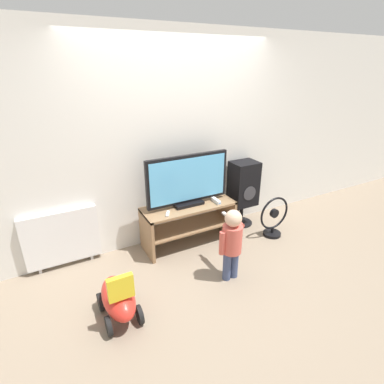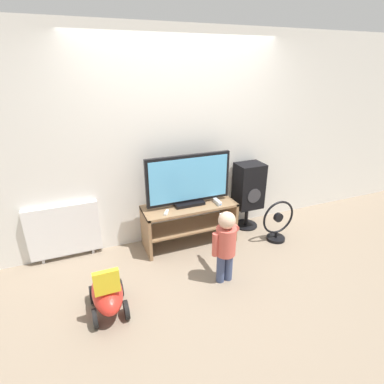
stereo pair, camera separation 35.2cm
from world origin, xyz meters
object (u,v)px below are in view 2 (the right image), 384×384
Objects in this scene: remote_primary at (166,213)px; floor_fan at (278,223)px; radiator at (64,230)px; child at (226,241)px; television at (189,181)px; speaker_tower at (249,187)px; game_console at (217,202)px; ride_on_toy at (107,292)px.

floor_fan is at bearing -10.19° from remote_primary.
radiator is (-1.16, 0.35, -0.18)m from remote_primary.
child is at bearing -155.88° from floor_fan.
child reaches higher than radiator.
television is 0.97m from speaker_tower.
floor_fan is (1.10, -0.40, -0.61)m from television.
floor_fan is (0.76, -0.28, -0.32)m from game_console.
child is 1.27m from speaker_tower.
ride_on_toy is at bearing -168.74° from floor_fan.
speaker_tower is at bearing 19.21° from game_console.
game_console is 0.62m from speaker_tower.
remote_primary is (-0.68, -0.02, -0.01)m from game_console.
television is 1.30× the size of child.
television is at bearing 160.96° from game_console.
speaker_tower is 1.17× the size of radiator.
game_console is at bearing 69.96° from child.
ride_on_toy is (-1.50, -0.73, -0.36)m from game_console.
child is 1.90m from radiator.
game_console is 0.79m from child.
game_console reaches higher than remote_primary.
floor_fan reaches higher than ride_on_toy.
floor_fan is (1.44, -0.26, -0.31)m from remote_primary.
game_console reaches higher than ride_on_toy.
child is 1.45× the size of floor_fan.
television reaches higher than child.
remote_primary is at bearing -16.81° from radiator.
remote_primary is at bearing -178.53° from game_console.
child is 1.15m from floor_fan.
game_console is at bearing -10.23° from radiator.
remote_primary is 0.14× the size of speaker_tower.
child is at bearing -110.04° from game_console.
remote_primary is 1.22m from radiator.
radiator reaches higher than game_console.
game_console reaches higher than floor_fan.
speaker_tower is 2.31m from ride_on_toy.
ride_on_toy is 1.12m from radiator.
remote_primary is 0.23× the size of floor_fan.
speaker_tower is at bearing 24.07° from ride_on_toy.
child reaches higher than ride_on_toy.
ride_on_toy is at bearing -138.97° from remote_primary.
game_console is (0.34, -0.12, -0.29)m from television.
child is at bearing -84.98° from television.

